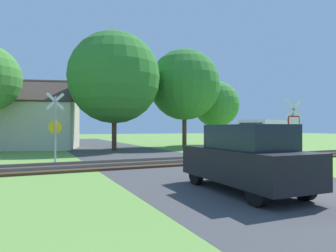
{
  "coord_description": "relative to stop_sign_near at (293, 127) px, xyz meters",
  "views": [
    {
      "loc": [
        -5.9,
        -6.37,
        1.69
      ],
      "look_at": [
        0.5,
        7.66,
        1.8
      ],
      "focal_mm": 32.0,
      "sensor_mm": 36.0,
      "label": 1
    }
  ],
  "objects": [
    {
      "name": "crossing_sign_far",
      "position": [
        -9.52,
        6.1,
        0.21
      ],
      "size": [
        0.88,
        0.13,
        3.47
      ],
      "rotation": [
        0.0,
        0.0,
        0.01
      ],
      "color": "#9E9EA5",
      "rests_on": "ground"
    },
    {
      "name": "rail_track",
      "position": [
        -4.69,
        3.24,
        -1.67
      ],
      "size": [
        60.0,
        2.6,
        0.22
      ],
      "color": "#422D1E",
      "rests_on": "ground"
    },
    {
      "name": "stop_sign_near",
      "position": [
        0.0,
        0.0,
        0.0
      ],
      "size": [
        0.87,
        0.2,
        2.96
      ],
      "rotation": [
        0.0,
        0.0,
        2.97
      ],
      "color": "#9E9EA5",
      "rests_on": "ground"
    },
    {
      "name": "mail_truck",
      "position": [
        3.95,
        6.21,
        -0.48
      ],
      "size": [
        5.23,
        3.67,
        2.24
      ],
      "rotation": [
        0.0,
        0.0,
        1.99
      ],
      "color": "white",
      "rests_on": "ground"
    },
    {
      "name": "tree_far",
      "position": [
        6.29,
        15.52,
        2.36
      ],
      "size": [
        4.6,
        4.6,
        6.4
      ],
      "color": "#513823",
      "rests_on": "ground"
    },
    {
      "name": "ground_plane",
      "position": [
        -4.69,
        -3.42,
        -1.72
      ],
      "size": [
        160.0,
        160.0,
        0.0
      ],
      "primitive_type": "plane",
      "color": "#6B9942"
    },
    {
      "name": "house",
      "position": [
        -10.48,
        16.91,
        0.33
      ],
      "size": [
        8.12,
        6.9,
        5.64
      ],
      "rotation": [
        0.0,
        0.0,
        -0.27
      ],
      "color": "beige",
      "rests_on": "ground"
    },
    {
      "name": "road_asphalt",
      "position": [
        -4.69,
        -1.42,
        -1.72
      ],
      "size": [
        7.05,
        80.0,
        0.01
      ],
      "primitive_type": "cube",
      "color": "#424244",
      "rests_on": "ground"
    },
    {
      "name": "tree_center",
      "position": [
        -4.83,
        12.78,
        3.84
      ],
      "size": [
        7.04,
        7.04,
        9.09
      ],
      "color": "#513823",
      "rests_on": "ground"
    },
    {
      "name": "tree_right",
      "position": [
        1.72,
        13.68,
        3.81
      ],
      "size": [
        6.26,
        6.26,
        8.67
      ],
      "color": "#513823",
      "rests_on": "ground"
    },
    {
      "name": "parked_car",
      "position": [
        -5.46,
        -3.43,
        -0.83
      ],
      "size": [
        1.74,
        4.04,
        1.78
      ],
      "rotation": [
        0.0,
        0.0,
        -0.03
      ],
      "color": "black",
      "rests_on": "ground"
    }
  ]
}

